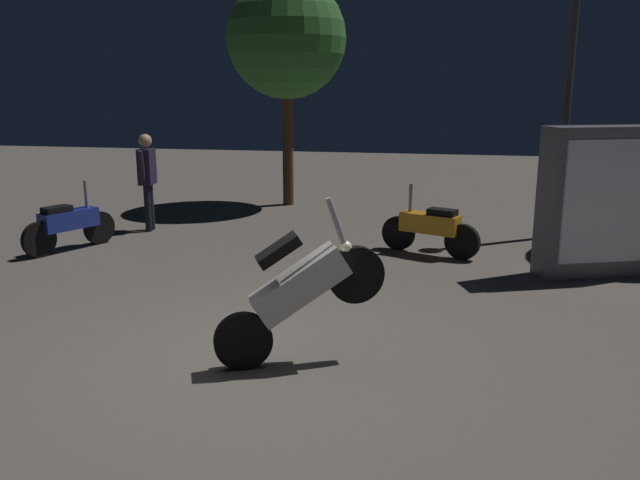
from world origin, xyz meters
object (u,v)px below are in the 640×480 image
motorcycle_white_foreground (299,290)px  streetlamp_near (570,70)px  motorcycle_orange_parked_left (430,228)px  motorcycle_blue_parked_right (69,224)px  person_bystander_far (147,173)px  kiosk_billboard (598,202)px

motorcycle_white_foreground → streetlamp_near: streetlamp_near is taller
motorcycle_orange_parked_left → motorcycle_blue_parked_right: size_ratio=1.02×
motorcycle_blue_parked_right → streetlamp_near: 8.70m
motorcycle_orange_parked_left → person_bystander_far: bearing=13.8°
motorcycle_white_foreground → kiosk_billboard: 5.08m
motorcycle_orange_parked_left → kiosk_billboard: (2.31, -0.70, 0.61)m
kiosk_billboard → motorcycle_blue_parked_right: bearing=-19.9°
motorcycle_white_foreground → person_bystander_far: person_bystander_far is taller
motorcycle_orange_parked_left → kiosk_billboard: bearing=-174.5°
motorcycle_white_foreground → motorcycle_orange_parked_left: bearing=51.9°
kiosk_billboard → streetlamp_near: bearing=-107.8°
streetlamp_near → motorcycle_blue_parked_right: bearing=-162.3°
motorcycle_blue_parked_right → person_bystander_far: size_ratio=0.87×
streetlamp_near → kiosk_billboard: bearing=-86.9°
motorcycle_white_foreground → kiosk_billboard: size_ratio=0.78×
streetlamp_near → motorcycle_orange_parked_left: bearing=-142.1°
person_bystander_far → kiosk_billboard: kiosk_billboard is taller
motorcycle_blue_parked_right → person_bystander_far: (0.62, 1.63, 0.63)m
motorcycle_blue_parked_right → streetlamp_near: streetlamp_near is taller
streetlamp_near → person_bystander_far: bearing=-173.0°
person_bystander_far → kiosk_billboard: bearing=-16.9°
motorcycle_blue_parked_right → kiosk_billboard: (8.08, 0.14, 0.61)m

